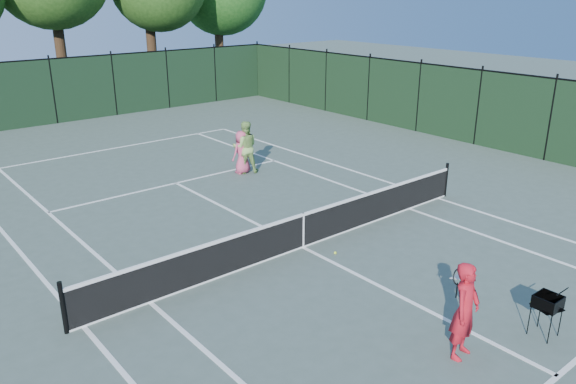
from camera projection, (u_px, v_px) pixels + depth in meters
ground at (303, 247)px, 13.87m from camera, size 90.00×90.00×0.00m
sideline_doubles_left at (84, 327)px, 10.58m from camera, size 0.10×23.77×0.01m
sideline_doubles_right at (438, 198)px, 17.16m from camera, size 0.10×23.77×0.01m
sideline_singles_left at (150, 302)px, 11.41m from camera, size 0.10×23.77×0.01m
sideline_singles_right at (409, 209)px, 16.34m from camera, size 0.10×23.77×0.01m
baseline_far at (109, 149)px, 22.50m from camera, size 10.97×0.10×0.01m
service_line_near at (558, 376)px, 9.22m from camera, size 8.23×0.10×0.01m
service_line_far at (176, 183)px, 18.52m from camera, size 8.23×0.10×0.01m
center_service_line at (303, 247)px, 13.87m from camera, size 0.10×12.80×0.01m
tennis_net at (303, 230)px, 13.71m from camera, size 11.69×0.09×1.06m
fence_far at (53, 92)px, 26.44m from camera, size 24.00×0.05×3.00m
fence_right at (550, 121)px, 20.56m from camera, size 0.05×36.00×3.00m
coach at (465, 311)px, 9.47m from camera, size 0.88×0.75×1.76m
player_pink at (242, 152)px, 19.32m from camera, size 0.78×0.55×1.50m
player_green at (245, 147)px, 19.34m from camera, size 1.10×1.02×1.81m
ball_hopper at (548, 302)px, 10.10m from camera, size 0.54×0.54×0.82m
loose_ball_midcourt at (335, 253)px, 13.50m from camera, size 0.07×0.07×0.07m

